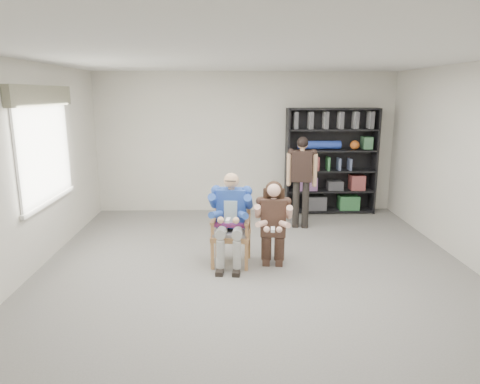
{
  "coord_description": "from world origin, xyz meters",
  "views": [
    {
      "loc": [
        -0.37,
        -5.13,
        2.37
      ],
      "look_at": [
        -0.2,
        0.6,
        1.05
      ],
      "focal_mm": 32.0,
      "sensor_mm": 36.0,
      "label": 1
    }
  ],
  "objects_px": {
    "armchair": "(231,230)",
    "seated_man": "(231,219)",
    "bookshelf": "(331,161)",
    "standing_man": "(301,183)",
    "kneeling_woman": "(273,225)"
  },
  "relations": [
    {
      "from": "armchair",
      "to": "seated_man",
      "type": "distance_m",
      "value": 0.15
    },
    {
      "from": "bookshelf",
      "to": "armchair",
      "type": "bearing_deg",
      "value": -127.07
    },
    {
      "from": "seated_man",
      "to": "standing_man",
      "type": "height_order",
      "value": "standing_man"
    },
    {
      "from": "kneeling_woman",
      "to": "standing_man",
      "type": "distance_m",
      "value": 1.92
    },
    {
      "from": "armchair",
      "to": "kneeling_woman",
      "type": "height_order",
      "value": "kneeling_woman"
    },
    {
      "from": "armchair",
      "to": "kneeling_woman",
      "type": "relative_size",
      "value": 0.84
    },
    {
      "from": "armchair",
      "to": "standing_man",
      "type": "height_order",
      "value": "standing_man"
    },
    {
      "from": "bookshelf",
      "to": "standing_man",
      "type": "relative_size",
      "value": 1.28
    },
    {
      "from": "armchair",
      "to": "seated_man",
      "type": "xyz_separation_m",
      "value": [
        0.0,
        0.0,
        0.15
      ]
    },
    {
      "from": "kneeling_woman",
      "to": "bookshelf",
      "type": "xyz_separation_m",
      "value": [
        1.45,
        2.8,
        0.44
      ]
    },
    {
      "from": "armchair",
      "to": "kneeling_woman",
      "type": "xyz_separation_m",
      "value": [
        0.58,
        -0.12,
        0.1
      ]
    },
    {
      "from": "armchair",
      "to": "bookshelf",
      "type": "xyz_separation_m",
      "value": [
        2.03,
        2.68,
        0.54
      ]
    },
    {
      "from": "kneeling_woman",
      "to": "armchair",
      "type": "bearing_deg",
      "value": 175.2
    },
    {
      "from": "seated_man",
      "to": "bookshelf",
      "type": "height_order",
      "value": "bookshelf"
    },
    {
      "from": "kneeling_woman",
      "to": "bookshelf",
      "type": "height_order",
      "value": "bookshelf"
    }
  ]
}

